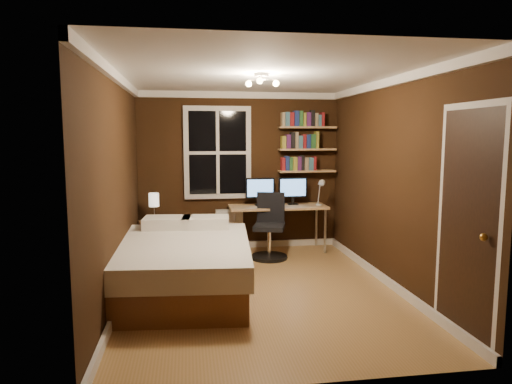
{
  "coord_description": "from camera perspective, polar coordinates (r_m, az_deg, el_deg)",
  "views": [
    {
      "loc": [
        -0.82,
        -5.17,
        1.82
      ],
      "look_at": [
        0.02,
        0.45,
        1.12
      ],
      "focal_mm": 32.0,
      "sensor_mm": 36.0,
      "label": 1
    }
  ],
  "objects": [
    {
      "name": "bookshelf_middle",
      "position": [
        7.4,
        6.39,
        5.32
      ],
      "size": [
        0.92,
        0.22,
        0.03
      ],
      "primitive_type": "cube",
      "color": "#AA8752",
      "rests_on": "wall_back"
    },
    {
      "name": "bedside_lamp",
      "position": [
        6.98,
        -12.62,
        -1.91
      ],
      "size": [
        0.15,
        0.15,
        0.44
      ],
      "primitive_type": null,
      "color": "white",
      "rests_on": "nightstand"
    },
    {
      "name": "wall_right",
      "position": [
        5.73,
        16.5,
        1.07
      ],
      "size": [
        0.04,
        4.2,
        2.5
      ],
      "primitive_type": "cube",
      "color": "black",
      "rests_on": "ground"
    },
    {
      "name": "books_row_lower",
      "position": [
        7.41,
        6.37,
        3.62
      ],
      "size": [
        0.54,
        0.16,
        0.23
      ],
      "primitive_type": null,
      "color": "maroon",
      "rests_on": "bookshelf_lower"
    },
    {
      "name": "bookshelf_upper",
      "position": [
        7.4,
        6.43,
        8.03
      ],
      "size": [
        0.92,
        0.22,
        0.03
      ],
      "primitive_type": "cube",
      "color": "#AA8752",
      "rests_on": "wall_back"
    },
    {
      "name": "desk_lamp",
      "position": [
        7.19,
        8.07,
        0.01
      ],
      "size": [
        0.14,
        0.32,
        0.44
      ],
      "primitive_type": null,
      "color": "silver",
      "rests_on": "desk"
    },
    {
      "name": "desk",
      "position": [
        7.19,
        2.74,
        -2.19
      ],
      "size": [
        1.53,
        0.57,
        0.73
      ],
      "color": "#AA8752",
      "rests_on": "ground"
    },
    {
      "name": "nightstand",
      "position": [
        7.07,
        -12.52,
        -5.79
      ],
      "size": [
        0.52,
        0.52,
        0.53
      ],
      "primitive_type": "cube",
      "rotation": [
        0.0,
        0.0,
        0.24
      ],
      "color": "brown",
      "rests_on": "ground"
    },
    {
      "name": "door_knob",
      "position": [
        4.16,
        26.58,
        -5.06
      ],
      "size": [
        0.06,
        0.06,
        0.06
      ],
      "primitive_type": "sphere",
      "color": "#BE8933",
      "rests_on": "door"
    },
    {
      "name": "monitor_left",
      "position": [
        7.18,
        0.52,
        0.05
      ],
      "size": [
        0.46,
        0.12,
        0.43
      ],
      "primitive_type": null,
      "color": "black",
      "rests_on": "desk"
    },
    {
      "name": "wall_back",
      "position": [
        7.33,
        -2.08,
        2.61
      ],
      "size": [
        3.2,
        0.04,
        2.5
      ],
      "primitive_type": "cube",
      "color": "black",
      "rests_on": "ground"
    },
    {
      "name": "office_chair",
      "position": [
        6.82,
        1.71,
        -5.25
      ],
      "size": [
        0.54,
        0.54,
        0.97
      ],
      "rotation": [
        0.0,
        0.0,
        -0.29
      ],
      "color": "black",
      "rests_on": "ground"
    },
    {
      "name": "floor",
      "position": [
        5.54,
        0.48,
        -12.12
      ],
      "size": [
        4.2,
        4.2,
        0.0
      ],
      "primitive_type": "plane",
      "color": "olive",
      "rests_on": "ground"
    },
    {
      "name": "books_row_upper",
      "position": [
        7.4,
        6.44,
        9.04
      ],
      "size": [
        0.66,
        0.16,
        0.23
      ],
      "primitive_type": null,
      "color": "#285E2B",
      "rests_on": "bookshelf_upper"
    },
    {
      "name": "bed",
      "position": [
        5.48,
        -9.32,
        -8.94
      ],
      "size": [
        1.75,
        2.31,
        0.74
      ],
      "rotation": [
        0.0,
        0.0,
        -0.08
      ],
      "color": "brown",
      "rests_on": "ground"
    },
    {
      "name": "ceiling",
      "position": [
        5.27,
        0.51,
        14.48
      ],
      "size": [
        3.2,
        4.2,
        0.02
      ],
      "primitive_type": "cube",
      "color": "white",
      "rests_on": "wall_back"
    },
    {
      "name": "radiator",
      "position": [
        7.33,
        -3.37,
        -4.73
      ],
      "size": [
        0.43,
        0.15,
        0.65
      ],
      "primitive_type": "cube",
      "color": "beige",
      "rests_on": "ground"
    },
    {
      "name": "monitor_right",
      "position": [
        7.28,
        4.62,
        0.13
      ],
      "size": [
        0.46,
        0.12,
        0.43
      ],
      "primitive_type": null,
      "color": "black",
      "rests_on": "desk"
    },
    {
      "name": "door",
      "position": [
        4.42,
        24.79,
        -3.96
      ],
      "size": [
        0.03,
        0.82,
        2.05
      ],
      "primitive_type": null,
      "color": "black",
      "rests_on": "ground"
    },
    {
      "name": "window",
      "position": [
        7.25,
        -4.82,
        4.91
      ],
      "size": [
        1.06,
        0.06,
        1.46
      ],
      "primitive_type": "cube",
      "color": "silver",
      "rests_on": "wall_back"
    },
    {
      "name": "wall_left",
      "position": [
        5.25,
        -17.0,
        0.53
      ],
      "size": [
        0.04,
        4.2,
        2.5
      ],
      "primitive_type": "cube",
      "color": "black",
      "rests_on": "ground"
    },
    {
      "name": "books_row_middle",
      "position": [
        7.39,
        6.4,
        6.33
      ],
      "size": [
        0.54,
        0.16,
        0.23
      ],
      "primitive_type": null,
      "color": "navy",
      "rests_on": "bookshelf_middle"
    },
    {
      "name": "ceiling_fixture",
      "position": [
        5.16,
        0.69,
        13.52
      ],
      "size": [
        0.44,
        0.44,
        0.18
      ],
      "primitive_type": null,
      "color": "beige",
      "rests_on": "ceiling"
    },
    {
      "name": "bookshelf_lower",
      "position": [
        7.42,
        6.35,
        2.62
      ],
      "size": [
        0.92,
        0.22,
        0.03
      ],
      "primitive_type": "cube",
      "color": "#AA8752",
      "rests_on": "wall_back"
    }
  ]
}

